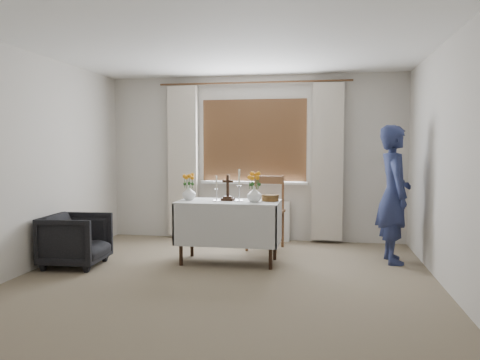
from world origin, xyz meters
name	(u,v)px	position (x,y,z in m)	size (l,w,h in m)	color
ground	(219,286)	(0.00, 0.00, 0.00)	(5.00, 5.00, 0.00)	gray
altar_table	(229,232)	(-0.09, 1.00, 0.38)	(1.24, 0.64, 0.76)	silver
wooden_chair	(265,213)	(0.25, 1.83, 0.51)	(0.47, 0.47, 1.02)	brown
armchair	(76,240)	(-1.86, 0.51, 0.31)	(0.67, 0.69, 0.63)	black
person	(394,194)	(1.89, 1.37, 0.84)	(0.62, 0.40, 1.69)	navy
radiator	(253,221)	(0.00, 2.42, 0.30)	(1.10, 0.10, 0.60)	white
wooden_cross	(228,188)	(-0.12, 1.03, 0.92)	(0.15, 0.11, 0.32)	black
candlestick_left	(217,189)	(-0.24, 0.97, 0.91)	(0.09, 0.09, 0.31)	white
candlestick_right	(239,185)	(0.04, 0.98, 0.96)	(0.11, 0.11, 0.39)	white
flower_vase_left	(189,193)	(-0.61, 1.02, 0.85)	(0.17, 0.17, 0.18)	white
flower_vase_right	(254,194)	(0.23, 0.94, 0.85)	(0.18, 0.18, 0.19)	white
wicker_basket	(270,198)	(0.40, 1.08, 0.80)	(0.21, 0.21, 0.08)	brown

